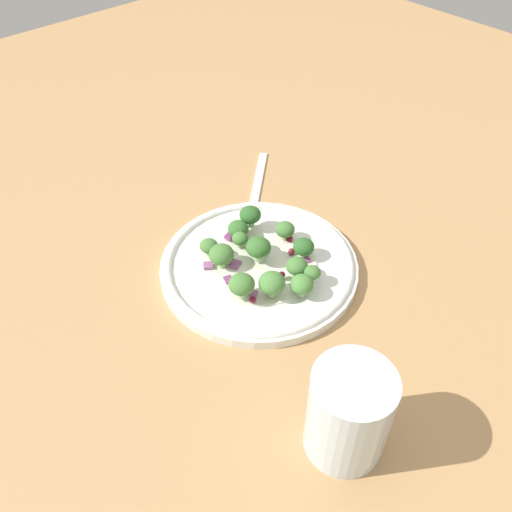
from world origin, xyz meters
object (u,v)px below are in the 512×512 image
broccoli_floret_1 (242,285)px  broccoli_floret_2 (250,215)px  plate (256,267)px  fork (255,194)px  water_glass (349,413)px  broccoli_floret_0 (258,248)px

broccoli_floret_1 → broccoli_floret_2: broccoli_floret_1 is taller
plate → fork: size_ratio=1.55×
water_glass → broccoli_floret_0: bearing=157.0°
plate → broccoli_floret_0: (-0.09, 0.39, 2.79)cm
plate → water_glass: (21.39, -8.73, 4.01)cm
broccoli_floret_0 → fork: 15.26cm
plate → broccoli_floret_2: size_ratio=8.62×
plate → broccoli_floret_0: 2.82cm
plate → broccoli_floret_0: size_ratio=7.88×
plate → broccoli_floret_1: 6.40cm
plate → water_glass: size_ratio=2.43×
broccoli_floret_1 → water_glass: water_glass is taller
broccoli_floret_0 → water_glass: size_ratio=0.31×
broccoli_floret_1 → water_glass: 18.78cm
broccoli_floret_1 → fork: bearing=133.7°
fork → water_glass: water_glass is taller
plate → water_glass: bearing=-22.2°
water_glass → fork: bearing=150.0°
plate → water_glass: 23.45cm
broccoli_floret_0 → water_glass: 23.37cm
broccoli_floret_0 → broccoli_floret_1: same height
broccoli_floret_0 → fork: size_ratio=0.20×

